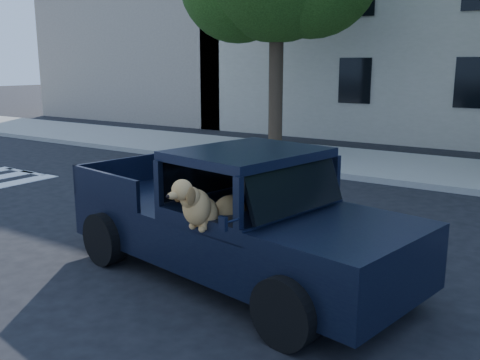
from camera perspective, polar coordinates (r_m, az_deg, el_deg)
The scene contains 5 objects.
ground at distance 7.14m, azimuth -7.57°, elevation -10.79°, with size 120.00×120.00×0.00m, color black.
far_sidewalk at distance 15.01m, azimuth 16.27°, elevation 1.38°, with size 60.00×4.00×0.15m, color gray.
lane_stripes at distance 9.06m, azimuth 16.98°, elevation -6.12°, with size 21.60×0.14×0.01m, color silver, non-canonical shape.
building_left at distance 28.90m, azimuth -8.60°, elevation 14.56°, with size 12.00×6.00×8.00m, color tan.
pickup_truck at distance 7.11m, azimuth -1.13°, elevation -5.69°, with size 5.13×2.90×1.74m.
Camera 1 is at (4.39, -4.89, 2.78)m, focal length 40.00 mm.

